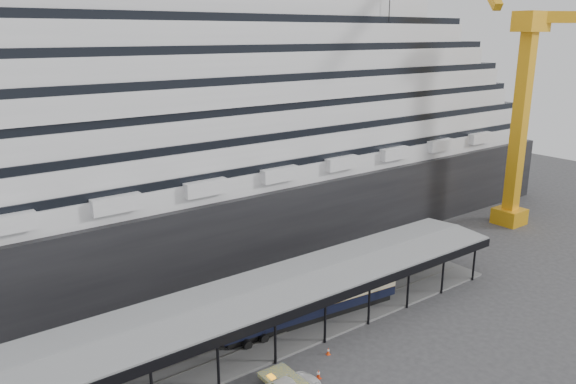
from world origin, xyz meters
The scene contains 7 objects.
ground centered at (0.00, 0.00, 0.00)m, with size 200.00×200.00×0.00m, color #363638.
cruise_ship centered at (0.05, 32.00, 18.35)m, with size 130.00×30.00×43.90m.
platform_canopy centered at (0.00, 5.00, 2.36)m, with size 56.00×9.18×5.30m.
crane_yellow centered at (47.06, 10.54, 19.96)m, with size 23.83×18.78×47.60m.
pullman_carriage centered at (4.45, 5.00, 2.45)m, with size 20.54×4.66×20.01m.
traffic_cone_left centered at (-1.31, -3.14, 0.41)m, with size 0.43×0.43×0.83m.
traffic_cone_right centered at (1.79, -0.86, 0.35)m, with size 0.40×0.40×0.70m.
Camera 1 is at (-28.40, -34.68, 28.28)m, focal length 35.00 mm.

